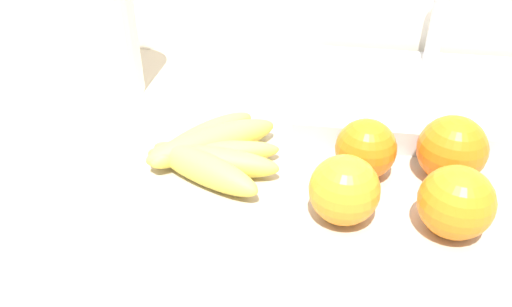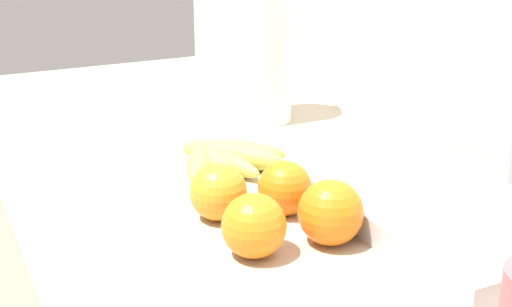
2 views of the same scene
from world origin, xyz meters
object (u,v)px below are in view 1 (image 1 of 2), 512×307
orange_back_right (456,202)px  sink_basin (435,96)px  banana_bunch (209,151)px  orange_back_left (452,149)px  orange_center (344,190)px  orange_front (366,148)px  paper_towel_roll (91,7)px

orange_back_right → sink_basin: bearing=86.2°
banana_bunch → orange_back_left: size_ratio=2.40×
orange_back_left → orange_center: size_ratio=1.07×
orange_back_right → sink_basin: (0.02, 0.28, -0.02)m
orange_back_left → orange_back_right: 0.10m
banana_bunch → orange_back_right: orange_back_right is taller
sink_basin → banana_bunch: bearing=-146.6°
orange_front → orange_center: bearing=-105.3°
sink_basin → orange_back_right: bearing=-93.8°
orange_center → paper_towel_roll: size_ratio=0.25×
orange_front → orange_center: size_ratio=0.96×
banana_bunch → orange_front: size_ratio=2.66×
banana_bunch → orange_front: orange_front is taller
orange_back_left → sink_basin: sink_basin is taller
orange_front → orange_back_right: size_ratio=0.94×
banana_bunch → orange_back_right: size_ratio=2.52×
banana_bunch → sink_basin: sink_basin is taller
banana_bunch → sink_basin: (0.30, 0.20, 0.00)m
orange_back_right → paper_towel_roll: size_ratio=0.26×
orange_back_right → sink_basin: sink_basin is taller
orange_front → orange_center: 0.09m
orange_back_right → paper_towel_roll: 0.57m
sink_basin → orange_front: bearing=-120.2°
orange_back_left → sink_basin: bearing=87.6°
paper_towel_roll → orange_center: bearing=-33.1°
banana_bunch → orange_front: bearing=3.6°
orange_front → sink_basin: size_ratio=0.18×
orange_front → orange_back_right: 0.13m
orange_back_right → orange_front: bearing=134.5°
orange_back_right → paper_towel_roll: paper_towel_roll is taller
banana_bunch → paper_towel_roll: size_ratio=0.65×
orange_center → orange_back_right: 0.12m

